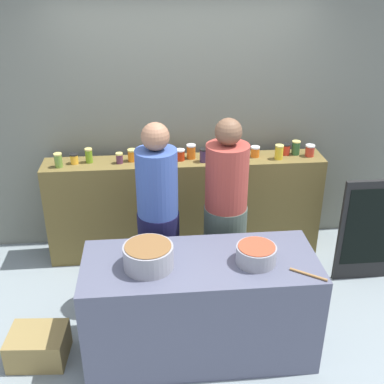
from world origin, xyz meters
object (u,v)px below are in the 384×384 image
at_px(preserve_jar_6, 162,153).
at_px(preserve_jar_10, 216,156).
at_px(preserve_jar_0, 58,160).
at_px(preserve_jar_7, 180,155).
at_px(cooking_pot_center, 256,254).
at_px(preserve_jar_8, 191,151).
at_px(preserve_jar_14, 296,148).
at_px(cooking_pot_left, 148,256).
at_px(chalkboard_sign, 370,231).
at_px(preserve_jar_9, 204,155).
at_px(wooden_spoon, 308,274).
at_px(cook_in_cap, 225,222).
at_px(preserve_jar_5, 145,155).
at_px(cook_with_tongs, 159,228).
at_px(preserve_jar_13, 286,149).
at_px(preserve_jar_2, 89,155).
at_px(preserve_jar_3, 119,158).
at_px(bread_crate, 38,346).
at_px(preserve_jar_1, 74,159).
at_px(preserve_jar_11, 255,152).
at_px(preserve_jar_12, 279,152).
at_px(preserve_jar_4, 132,155).
at_px(preserve_jar_15, 310,150).

relative_size(preserve_jar_6, preserve_jar_10, 1.08).
height_order(preserve_jar_0, preserve_jar_7, preserve_jar_0).
bearing_deg(cooking_pot_center, preserve_jar_6, 111.92).
xyz_separation_m(preserve_jar_8, cooking_pot_center, (0.33, -1.49, -0.21)).
height_order(preserve_jar_14, cooking_pot_left, preserve_jar_14).
bearing_deg(preserve_jar_14, chalkboard_sign, -50.13).
xyz_separation_m(preserve_jar_9, wooden_spoon, (0.54, -1.58, -0.26)).
relative_size(preserve_jar_7, cook_in_cap, 0.06).
distance_m(preserve_jar_5, cook_with_tongs, 0.87).
bearing_deg(preserve_jar_13, cook_in_cap, -131.88).
bearing_deg(preserve_jar_13, preserve_jar_7, -177.16).
distance_m(preserve_jar_0, cooking_pot_left, 1.60).
height_order(preserve_jar_2, wooden_spoon, preserve_jar_2).
bearing_deg(preserve_jar_7, preserve_jar_3, -177.92).
relative_size(preserve_jar_6, bread_crate, 0.28).
bearing_deg(preserve_jar_14, cook_in_cap, -135.80).
bearing_deg(preserve_jar_1, preserve_jar_11, 0.53).
xyz_separation_m(preserve_jar_2, preserve_jar_7, (0.86, -0.02, -0.02)).
relative_size(preserve_jar_10, preserve_jar_14, 0.79).
bearing_deg(cooking_pot_left, preserve_jar_8, 73.65).
height_order(preserve_jar_2, bread_crate, preserve_jar_2).
bearing_deg(preserve_jar_9, cooking_pot_center, -81.34).
relative_size(preserve_jar_6, cook_in_cap, 0.07).
bearing_deg(cook_in_cap, preserve_jar_13, 48.12).
height_order(preserve_jar_3, preserve_jar_7, preserve_jar_7).
xyz_separation_m(preserve_jar_12, cooking_pot_left, (-1.27, -1.38, -0.19)).
distance_m(cooking_pot_center, cook_in_cap, 0.73).
relative_size(preserve_jar_2, preserve_jar_8, 1.01).
relative_size(preserve_jar_0, preserve_jar_4, 1.14).
xyz_separation_m(preserve_jar_7, preserve_jar_8, (0.11, 0.04, 0.02)).
bearing_deg(preserve_jar_15, preserve_jar_0, -178.76).
height_order(preserve_jar_5, preserve_jar_7, preserve_jar_5).
distance_m(preserve_jar_12, preserve_jar_15, 0.32).
bearing_deg(preserve_jar_9, preserve_jar_14, 6.37).
distance_m(wooden_spoon, bread_crate, 2.08).
bearing_deg(preserve_jar_8, preserve_jar_14, 0.28).
distance_m(preserve_jar_8, preserve_jar_13, 0.93).
relative_size(preserve_jar_8, preserve_jar_13, 1.27).
height_order(preserve_jar_12, cooking_pot_left, preserve_jar_12).
xyz_separation_m(preserve_jar_8, preserve_jar_11, (0.62, -0.02, -0.02)).
xyz_separation_m(preserve_jar_0, preserve_jar_14, (2.27, 0.11, 0.00)).
relative_size(cook_with_tongs, chalkboard_sign, 1.63).
height_order(preserve_jar_4, bread_crate, preserve_jar_4).
bearing_deg(cook_in_cap, preserve_jar_6, 121.97).
xyz_separation_m(preserve_jar_1, preserve_jar_2, (0.14, 0.02, 0.02)).
bearing_deg(preserve_jar_3, preserve_jar_11, 1.90).
bearing_deg(preserve_jar_6, preserve_jar_0, -172.64).
bearing_deg(preserve_jar_0, cooking_pot_left, -59.60).
bearing_deg(preserve_jar_7, preserve_jar_1, 179.63).
bearing_deg(preserve_jar_4, cooking_pot_left, -84.84).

